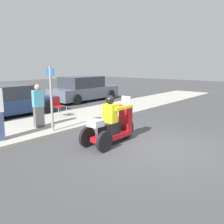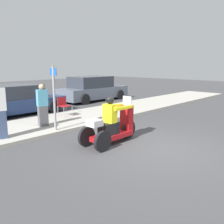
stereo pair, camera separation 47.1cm
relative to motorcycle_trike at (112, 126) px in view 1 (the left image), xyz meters
The scene contains 8 objects.
ground_plane 1.46m from the motorcycle_trike, 69.13° to the right, with size 60.00×60.00×0.00m, color #424244.
sidewalk_strip 3.40m from the motorcycle_trike, 81.77° to the left, with size 28.00×2.80×0.12m.
motorcycle_trike is the anchor object (origin of this frame).
spectator_with_child 3.07m from the motorcycle_trike, 99.94° to the left, with size 0.41×0.29×1.55m.
folding_chair_curbside 4.12m from the motorcycle_trike, 74.66° to the left, with size 0.47×0.47×0.82m.
parked_car_lot_right 6.34m from the motorcycle_trike, 88.82° to the left, with size 4.23×2.04×1.41m.
parked_car_lot_left 9.13m from the motorcycle_trike, 51.32° to the left, with size 4.79×2.08×1.58m.
street_sign 2.39m from the motorcycle_trike, 104.18° to the left, with size 0.08×0.36×2.20m.
Camera 1 is at (-6.12, -3.39, 2.38)m, focal length 40.00 mm.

